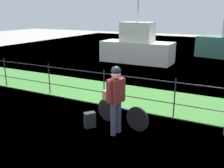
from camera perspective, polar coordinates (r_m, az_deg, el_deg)
ground_plane at (r=6.75m, az=-9.87°, el=-9.46°), size 60.00×60.00×0.00m
grass_strip at (r=9.12m, az=1.51°, el=-2.33°), size 27.00×2.40×0.03m
harbor_water at (r=17.37m, az=14.64°, el=5.89°), size 30.00×30.00×0.00m
iron_fence at (r=8.03m, az=-1.80°, el=-0.10°), size 18.04×0.04×1.12m
bicycle_main at (r=6.61m, az=2.08°, el=-6.63°), size 1.57×0.35×0.63m
wooden_crate at (r=6.66m, az=-0.27°, el=-2.58°), size 0.42×0.32×0.25m
terrier_dog at (r=6.58m, az=-0.10°, el=-0.95°), size 0.32×0.19×0.18m
cyclist_person at (r=5.94m, az=0.89°, el=-2.37°), size 0.33×0.53×1.68m
backpack_on_paving at (r=6.59m, az=-5.02°, el=-8.03°), size 0.31×0.33×0.40m
moored_boat_mid at (r=15.02m, az=5.64°, el=8.15°), size 4.16×1.62×3.91m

